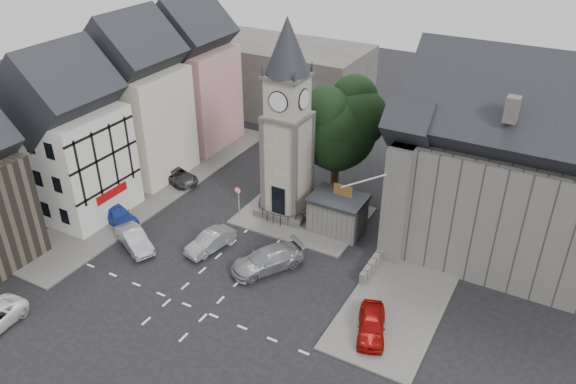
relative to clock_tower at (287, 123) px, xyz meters
The scene contains 23 objects.
ground 11.39m from the clock_tower, 90.00° to the right, with size 120.00×120.00×0.00m, color black.
pavement_west 15.00m from the clock_tower, behind, with size 6.00×30.00×0.14m, color #595651.
pavement_east 14.45m from the clock_tower, ahead, with size 6.00×26.00×0.14m, color #595651.
central_island 8.18m from the clock_tower, ahead, with size 10.00×8.00×0.16m, color #595651.
road_markings 15.74m from the clock_tower, 90.00° to the right, with size 20.00×8.00×0.01m, color silver.
clock_tower is the anchor object (origin of this frame).
stone_shelter 8.15m from the clock_tower, ahead, with size 4.30×3.30×3.08m.
town_tree 5.51m from the clock_tower, 68.23° to the left, with size 7.20×7.20×10.80m.
warning_sign_post 7.34m from the clock_tower, 141.37° to the right, with size 0.70×0.19×2.85m.
terrace_pink 17.51m from the clock_tower, 152.68° to the left, with size 8.10×7.60×12.80m.
terrace_cream 15.58m from the clock_tower, behind, with size 8.10×7.60×12.80m.
terrace_tudor 17.55m from the clock_tower, 152.73° to the right, with size 8.10×7.60×12.00m.
backdrop_west 23.69m from the clock_tower, 120.95° to the left, with size 20.00×10.00×8.00m, color #4C4944.
east_building 15.99m from the clock_tower, 10.92° to the left, with size 14.40×11.40×12.60m.
east_boundary_wall 12.15m from the clock_tower, 12.32° to the left, with size 0.40×16.00×0.90m, color slate.
flagpole 9.01m from the clock_tower, 26.52° to the right, with size 3.68×0.10×2.74m.
car_west_blue 15.87m from the clock_tower, 144.92° to the right, with size 1.79×4.44×1.51m, color #1B3896.
car_west_silver 14.72m from the clock_tower, 127.28° to the right, with size 1.53×4.40×1.45m, color #B4B5BD.
car_west_grey 13.72m from the clock_tower, behind, with size 2.13×4.62×1.28m, color #353437.
car_island_silver 10.85m from the clock_tower, 108.65° to the right, with size 1.47×4.22×1.39m, color #9BA0A4.
car_island_east 10.77m from the clock_tower, 71.55° to the right, with size 2.22×5.47×1.59m, color #9B9CA2.
car_east_red 16.97m from the clock_tower, 41.14° to the right, with size 1.68×4.17×1.42m, color #950B08.
pedestrian 12.50m from the clock_tower, ahead, with size 0.55×0.36×1.52m, color #B7AC97.
Camera 1 is at (19.55, -27.28, 25.03)m, focal length 35.00 mm.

